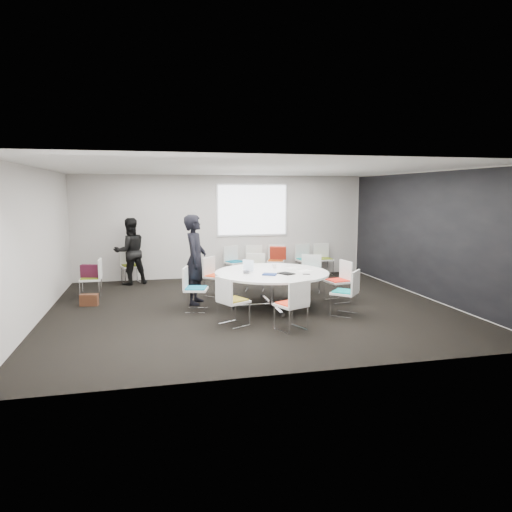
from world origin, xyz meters
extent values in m
cube|color=black|center=(0.00, 0.00, -0.02)|extent=(8.00, 7.00, 0.04)
cube|color=white|center=(0.00, 0.00, 2.82)|extent=(8.00, 7.00, 0.04)
cube|color=beige|center=(0.00, 3.52, 1.40)|extent=(8.00, 0.04, 2.80)
cube|color=beige|center=(0.00, -3.52, 1.40)|extent=(8.00, 0.04, 2.80)
cube|color=beige|center=(-4.02, 0.00, 1.40)|extent=(0.04, 7.00, 2.80)
cube|color=beige|center=(4.02, 0.00, 1.40)|extent=(0.04, 7.00, 2.80)
cube|color=black|center=(3.99, 0.00, 1.40)|extent=(0.01, 6.94, 2.74)
cube|color=silver|center=(0.43, -0.05, 0.04)|extent=(0.90, 0.90, 0.08)
cylinder|color=silver|center=(0.43, -0.05, 0.36)|extent=(0.10, 0.10, 0.65)
cylinder|color=white|center=(0.43, -0.05, 0.71)|extent=(2.32, 2.32, 0.04)
cube|color=white|center=(0.80, 3.46, 1.85)|extent=(1.90, 0.03, 1.35)
cube|color=silver|center=(1.91, 0.04, 0.21)|extent=(0.49, 0.49, 0.42)
cube|color=white|center=(1.91, 0.04, 0.44)|extent=(0.51, 0.53, 0.04)
cube|color=red|center=(1.91, 0.04, 0.47)|extent=(0.44, 0.46, 0.03)
cube|color=white|center=(2.12, 0.08, 0.67)|extent=(0.12, 0.46, 0.42)
cube|color=silver|center=(1.64, 0.97, 0.21)|extent=(0.55, 0.55, 0.42)
cube|color=white|center=(1.64, 0.97, 0.44)|extent=(0.60, 0.59, 0.04)
cube|color=#087F83|center=(1.64, 0.97, 0.47)|extent=(0.52, 0.51, 0.03)
cube|color=white|center=(1.72, 1.16, 0.67)|extent=(0.44, 0.22, 0.42)
cube|color=silver|center=(0.41, 1.47, 0.21)|extent=(0.54, 0.54, 0.42)
cube|color=white|center=(0.41, 1.47, 0.44)|extent=(0.58, 0.57, 0.04)
cube|color=#5E6B14|center=(0.41, 1.47, 0.47)|extent=(0.50, 0.49, 0.03)
cube|color=white|center=(0.48, 1.67, 0.67)|extent=(0.45, 0.19, 0.42)
cube|color=silver|center=(-0.54, 1.18, 0.21)|extent=(0.59, 0.59, 0.42)
cube|color=white|center=(-0.54, 1.18, 0.44)|extent=(0.64, 0.64, 0.04)
cube|color=red|center=(-0.54, 1.18, 0.47)|extent=(0.55, 0.55, 0.03)
cube|color=white|center=(-0.69, 1.32, 0.67)|extent=(0.34, 0.36, 0.42)
cube|color=silver|center=(-1.12, -0.07, 0.21)|extent=(0.51, 0.51, 0.42)
cube|color=white|center=(-1.12, -0.07, 0.44)|extent=(0.54, 0.56, 0.04)
cube|color=#0D6384|center=(-1.12, -0.07, 0.47)|extent=(0.47, 0.48, 0.03)
cube|color=white|center=(-1.32, -0.01, 0.67)|extent=(0.15, 0.45, 0.42)
cube|color=silver|center=(-0.57, -1.20, 0.21)|extent=(0.57, 0.57, 0.42)
cube|color=white|center=(-0.57, -1.20, 0.44)|extent=(0.60, 0.61, 0.04)
cube|color=#746316|center=(-0.57, -1.20, 0.47)|extent=(0.52, 0.53, 0.03)
cube|color=white|center=(-0.76, -1.30, 0.67)|extent=(0.25, 0.42, 0.42)
cube|color=silver|center=(0.33, -1.68, 0.21)|extent=(0.55, 0.55, 0.42)
cube|color=white|center=(0.33, -1.68, 0.44)|extent=(0.60, 0.59, 0.04)
cube|color=red|center=(0.33, -1.68, 0.47)|extent=(0.52, 0.51, 0.03)
cube|color=white|center=(0.42, -1.88, 0.67)|extent=(0.44, 0.21, 0.42)
cube|color=silver|center=(1.61, -1.01, 0.21)|extent=(0.59, 0.59, 0.42)
cube|color=white|center=(1.61, -1.01, 0.44)|extent=(0.63, 0.64, 0.04)
cube|color=#077C7E|center=(1.61, -1.01, 0.47)|extent=(0.55, 0.55, 0.03)
cube|color=white|center=(1.76, -1.15, 0.67)|extent=(0.33, 0.37, 0.42)
cube|color=silver|center=(0.25, 3.15, 0.21)|extent=(0.56, 0.56, 0.42)
cube|color=white|center=(0.25, 3.15, 0.44)|extent=(0.60, 0.59, 0.04)
cube|color=#075977|center=(0.25, 3.15, 0.47)|extent=(0.52, 0.51, 0.03)
cube|color=white|center=(0.17, 3.34, 0.67)|extent=(0.43, 0.22, 0.42)
cube|color=silver|center=(0.79, 3.15, 0.21)|extent=(0.47, 0.47, 0.42)
cube|color=white|center=(0.79, 3.15, 0.44)|extent=(0.52, 0.50, 0.04)
cube|color=olive|center=(0.79, 3.15, 0.47)|extent=(0.45, 0.43, 0.03)
cube|color=white|center=(0.82, 3.36, 0.67)|extent=(0.46, 0.10, 0.42)
cube|color=silver|center=(1.39, 3.14, 0.21)|extent=(0.54, 0.54, 0.42)
cube|color=white|center=(1.39, 3.14, 0.44)|extent=(0.59, 0.57, 0.04)
cube|color=#DA5816|center=(1.39, 3.14, 0.47)|extent=(0.51, 0.50, 0.03)
cube|color=white|center=(1.47, 3.33, 0.67)|extent=(0.44, 0.20, 0.42)
cube|color=silver|center=(2.27, 3.14, 0.21)|extent=(0.49, 0.49, 0.42)
cube|color=white|center=(2.27, 3.14, 0.44)|extent=(0.54, 0.52, 0.04)
cube|color=#088882|center=(2.27, 3.14, 0.47)|extent=(0.47, 0.45, 0.03)
cube|color=white|center=(2.23, 3.35, 0.67)|extent=(0.46, 0.12, 0.42)
cube|color=silver|center=(2.81, 3.15, 0.21)|extent=(0.43, 0.43, 0.42)
cube|color=white|center=(2.81, 3.15, 0.44)|extent=(0.47, 0.45, 0.04)
cube|color=olive|center=(2.81, 3.15, 0.47)|extent=(0.41, 0.39, 0.03)
cube|color=white|center=(2.81, 3.36, 0.67)|extent=(0.46, 0.05, 0.42)
cube|color=silver|center=(-3.29, 1.54, 0.21)|extent=(0.42, 0.42, 0.42)
cube|color=white|center=(-3.29, 1.54, 0.44)|extent=(0.44, 0.46, 0.04)
cube|color=#607415|center=(-3.29, 1.54, 0.47)|extent=(0.38, 0.40, 0.03)
cube|color=white|center=(-3.08, 1.54, 0.67)|extent=(0.04, 0.46, 0.42)
cube|color=silver|center=(-2.49, 3.14, 0.21)|extent=(0.52, 0.52, 0.42)
cube|color=white|center=(-2.49, 3.14, 0.44)|extent=(0.56, 0.55, 0.04)
cube|color=olive|center=(-2.49, 3.14, 0.47)|extent=(0.49, 0.48, 0.03)
cube|color=white|center=(-2.55, 3.34, 0.67)|extent=(0.45, 0.16, 0.42)
imported|color=black|center=(-1.07, 0.57, 0.94)|extent=(0.62, 0.78, 1.88)
imported|color=black|center=(-2.49, 2.99, 0.85)|extent=(0.99, 0.88, 1.70)
imported|color=#333338|center=(-0.06, -0.03, 0.74)|extent=(0.25, 0.33, 0.02)
cube|color=silver|center=(-0.04, 0.08, 0.86)|extent=(0.18, 0.26, 0.22)
cube|color=black|center=(0.64, -0.36, 0.74)|extent=(0.33, 0.37, 0.02)
cube|color=navy|center=(0.29, -0.39, 0.74)|extent=(0.32, 0.29, 0.03)
cube|color=silver|center=(1.00, 0.30, 0.73)|extent=(0.36, 0.30, 0.00)
cube|color=white|center=(1.11, -0.10, 0.73)|extent=(0.35, 0.30, 0.00)
cylinder|color=white|center=(0.59, 0.33, 0.78)|extent=(0.08, 0.08, 0.09)
cube|color=black|center=(1.02, -0.49, 0.73)|extent=(0.15, 0.10, 0.01)
cube|color=#441225|center=(-3.29, 1.54, 0.62)|extent=(0.42, 0.24, 0.28)
cube|color=#462516|center=(-3.25, 0.88, 0.12)|extent=(0.38, 0.20, 0.24)
cube|color=#9F2413|center=(1.39, 2.93, 0.70)|extent=(0.47, 0.31, 0.36)
camera|label=1|loc=(-1.94, -8.91, 2.34)|focal=32.00mm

